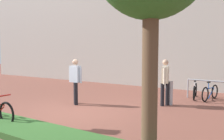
% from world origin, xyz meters
% --- Properties ---
extents(ground_plane, '(60.00, 60.00, 0.00)m').
position_xyz_m(ground_plane, '(0.00, 0.00, 0.00)').
color(ground_plane, brown).
extents(planter_strip, '(7.00, 1.10, 0.16)m').
position_xyz_m(planter_strip, '(0.80, -2.10, 0.08)').
color(planter_strip, '#336028').
rests_on(planter_strip, ground).
extents(bollard_steel, '(0.16, 0.16, 0.90)m').
position_xyz_m(bollard_steel, '(2.37, 2.75, 0.45)').
color(bollard_steel, '#ADADB2').
rests_on(bollard_steel, ground).
extents(person_casual_tan, '(0.32, 0.60, 1.72)m').
position_xyz_m(person_casual_tan, '(2.22, 2.53, 0.98)').
color(person_casual_tan, black).
rests_on(person_casual_tan, ground).
extents(person_shirt_blue, '(0.61, 0.32, 1.72)m').
position_xyz_m(person_shirt_blue, '(-0.75, 0.98, 0.98)').
color(person_shirt_blue, black).
rests_on(person_shirt_blue, ground).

